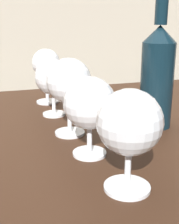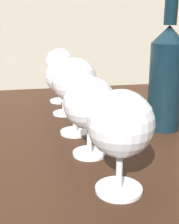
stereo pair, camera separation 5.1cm
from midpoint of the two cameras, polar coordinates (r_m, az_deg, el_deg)
The scene contains 7 objects.
dining_table at distance 0.71m, azimuth -8.87°, elevation -9.73°, with size 1.44×0.79×0.71m.
wine_glass_cabernet at distance 0.40m, azimuth 3.85°, elevation -2.40°, with size 0.09×0.09×0.14m.
wine_glass_port at distance 0.51m, azimuth -2.88°, elevation 1.28°, with size 0.09×0.09×0.14m.
wine_glass_merlot at distance 0.61m, azimuth -6.30°, elevation 5.49°, with size 0.09×0.09×0.16m.
wine_glass_amber at distance 0.74m, azimuth -8.83°, elevation 6.25°, with size 0.09×0.09×0.14m.
wine_glass_white at distance 0.86m, azimuth -9.82°, elevation 8.65°, with size 0.08×0.08×0.15m.
wine_bottle at distance 0.66m, azimuth 10.35°, elevation 6.99°, with size 0.07×0.07×0.30m.
Camera 1 is at (-0.11, -0.62, 0.94)m, focal length 49.13 mm.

